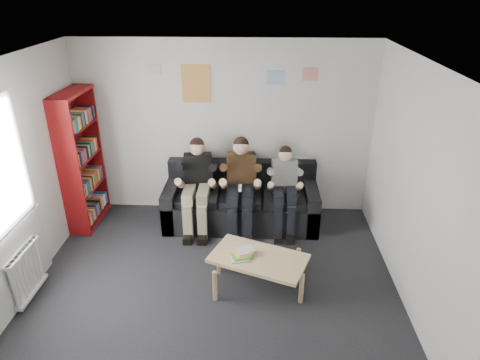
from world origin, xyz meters
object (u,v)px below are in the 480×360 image
object	(u,v)px
sofa	(241,203)
person_middle	(241,187)
person_right	(284,190)
bookshelf	(82,160)
person_left	(197,186)
coffee_table	(258,261)

from	to	relation	value
sofa	person_middle	size ratio (longest dim) A/B	1.65
sofa	person_right	bearing A→B (deg)	-17.39
sofa	person_middle	bearing A→B (deg)	-90.00
sofa	bookshelf	world-z (taller)	bookshelf
sofa	person_left	world-z (taller)	person_left
coffee_table	bookshelf	bearing A→B (deg)	150.02
sofa	coffee_table	xyz separation A→B (m)	(0.27, -1.58, 0.07)
bookshelf	person_right	bearing A→B (deg)	-0.37
person_middle	person_right	xyz separation A→B (m)	(0.64, 0.01, -0.05)
person_left	person_middle	bearing A→B (deg)	-8.51
bookshelf	person_middle	bearing A→B (deg)	-1.22
sofa	person_left	distance (m)	0.77
sofa	person_middle	world-z (taller)	person_middle
person_right	person_left	bearing A→B (deg)	174.87
sofa	person_right	distance (m)	0.75
sofa	coffee_table	world-z (taller)	sofa
person_right	sofa	bearing A→B (deg)	157.20
bookshelf	person_middle	xyz separation A→B (m)	(2.35, -0.13, -0.33)
person_left	bookshelf	bearing A→B (deg)	167.22
bookshelf	sofa	bearing A→B (deg)	3.87
coffee_table	person_left	distance (m)	1.67
coffee_table	person_middle	xyz separation A→B (m)	(-0.27, 1.37, 0.30)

